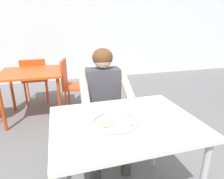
% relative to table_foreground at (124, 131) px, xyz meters
% --- Properties ---
extents(back_wall, '(12.00, 0.12, 3.40)m').
position_rel_table_foreground_xyz_m(back_wall, '(0.08, 3.97, 1.03)').
color(back_wall, silver).
rests_on(back_wall, ground).
extents(table_foreground, '(1.01, 0.77, 0.76)m').
position_rel_table_foreground_xyz_m(table_foreground, '(0.00, 0.00, 0.00)').
color(table_foreground, silver).
rests_on(table_foreground, ground).
extents(thali_tray, '(0.31, 0.31, 0.03)m').
position_rel_table_foreground_xyz_m(thali_tray, '(-0.08, -0.02, 0.10)').
color(thali_tray, '#B7BABF').
rests_on(thali_tray, table_foreground).
extents(drinking_cup, '(0.07, 0.07, 0.09)m').
position_rel_table_foreground_xyz_m(drinking_cup, '(0.29, 0.13, 0.13)').
color(drinking_cup, white).
rests_on(drinking_cup, table_foreground).
extents(chair_foreground, '(0.42, 0.42, 0.85)m').
position_rel_table_foreground_xyz_m(chair_foreground, '(0.02, 0.84, -0.18)').
color(chair_foreground, '#3F3F44').
rests_on(chair_foreground, ground).
extents(diner_foreground, '(0.52, 0.57, 1.18)m').
position_rel_table_foreground_xyz_m(diner_foreground, '(0.01, 0.62, 0.03)').
color(diner_foreground, '#3C3C3C').
rests_on(diner_foreground, ground).
extents(table_background_red, '(0.86, 0.81, 0.73)m').
position_rel_table_foreground_xyz_m(table_background_red, '(-0.80, 1.86, -0.03)').
color(table_background_red, '#E04C19').
rests_on(table_background_red, ground).
extents(chair_red_right, '(0.46, 0.46, 0.87)m').
position_rel_table_foreground_xyz_m(chair_red_right, '(-0.23, 1.93, -0.17)').
color(chair_red_right, '#CD4A1A').
rests_on(chair_red_right, ground).
extents(chair_red_far, '(0.45, 0.44, 0.83)m').
position_rel_table_foreground_xyz_m(chair_red_far, '(-0.82, 2.47, -0.17)').
color(chair_red_far, '#E14D19').
rests_on(chair_red_far, ground).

